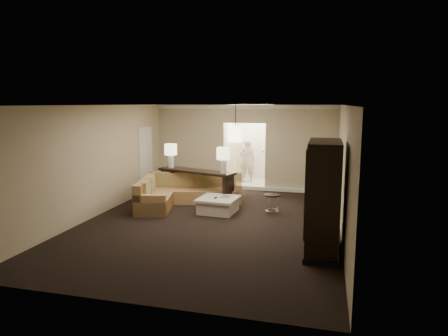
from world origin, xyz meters
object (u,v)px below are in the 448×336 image
(coffee_table, at_px, (218,205))
(drink_table, at_px, (272,200))
(sectional_sofa, at_px, (182,193))
(armoire, at_px, (323,200))
(console_table, at_px, (196,183))
(person, at_px, (247,158))

(coffee_table, distance_m, drink_table, 1.42)
(sectional_sofa, xyz_separation_m, armoire, (3.90, -2.80, 0.70))
(armoire, height_order, drink_table, armoire)
(console_table, xyz_separation_m, person, (0.88, 3.21, 0.32))
(sectional_sofa, height_order, drink_table, sectional_sofa)
(person, bearing_deg, console_table, 63.31)
(coffee_table, bearing_deg, person, 90.75)
(person, bearing_deg, sectional_sofa, 60.69)
(drink_table, bearing_deg, person, 109.86)
(person, bearing_deg, coffee_table, 79.37)
(sectional_sofa, height_order, person, person)
(sectional_sofa, relative_size, armoire, 1.35)
(armoire, bearing_deg, drink_table, 117.69)
(coffee_table, relative_size, armoire, 0.49)
(sectional_sofa, xyz_separation_m, coffee_table, (1.23, -0.58, -0.13))
(drink_table, bearing_deg, console_table, 161.04)
(drink_table, height_order, person, person)
(sectional_sofa, relative_size, drink_table, 5.61)
(armoire, xyz_separation_m, person, (-2.72, 6.43, -0.16))
(person, bearing_deg, armoire, 101.54)
(coffee_table, height_order, person, person)
(console_table, bearing_deg, person, 92.09)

